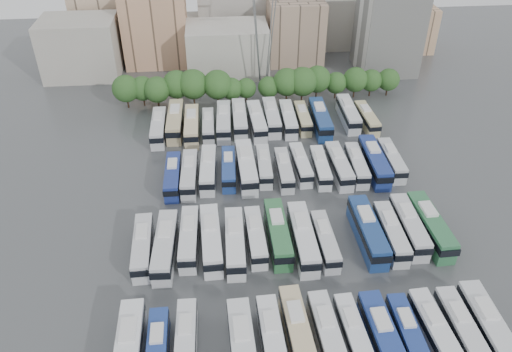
{
  "coord_description": "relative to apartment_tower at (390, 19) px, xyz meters",
  "views": [
    {
      "loc": [
        -10.21,
        -60.53,
        51.21
      ],
      "look_at": [
        -3.71,
        8.35,
        3.0
      ],
      "focal_mm": 35.0,
      "sensor_mm": 36.0,
      "label": 1
    }
  ],
  "objects": [
    {
      "name": "bus_r0_s8",
      "position": [
        -29.02,
        -81.85,
        -11.33
      ],
      "size": [
        2.82,
        10.93,
        3.4
      ],
      "rotation": [
        0.0,
        0.0,
        0.04
      ],
      "color": "silver",
      "rests_on": "ground"
    },
    {
      "name": "bus_r0_s4",
      "position": [
        -42.36,
        -82.97,
        -11.0
      ],
      "size": [
        3.2,
        13.05,
        4.07
      ],
      "rotation": [
        0.0,
        0.0,
        0.03
      ],
      "color": "silver",
      "rests_on": "ground"
    },
    {
      "name": "bus_r2_s11",
      "position": [
        -19.2,
        -46.09,
        -11.25
      ],
      "size": [
        3.02,
        11.49,
        3.57
      ],
      "rotation": [
        0.0,
        0.0,
        -0.05
      ],
      "color": "silver",
      "rests_on": "ground"
    },
    {
      "name": "bus_r2_s6",
      "position": [
        -35.77,
        -44.67,
        -11.33
      ],
      "size": [
        2.72,
        10.94,
        3.41
      ],
      "rotation": [
        0.0,
        0.0,
        -0.03
      ],
      "color": "silver",
      "rests_on": "ground"
    },
    {
      "name": "bus_r2_s13",
      "position": [
        -12.52,
        -45.08,
        -11.24
      ],
      "size": [
        2.71,
        11.5,
        3.59
      ],
      "rotation": [
        0.0,
        0.0,
        -0.02
      ],
      "color": "silver",
      "rests_on": "ground"
    },
    {
      "name": "bus_r1_s10",
      "position": [
        -22.34,
        -64.12,
        -10.92
      ],
      "size": [
        3.05,
        13.55,
        4.25
      ],
      "rotation": [
        0.0,
        0.0,
        0.01
      ],
      "color": "navy",
      "rests_on": "ground"
    },
    {
      "name": "ground",
      "position": [
        -34.0,
        -58.0,
        -13.0
      ],
      "size": [
        220.0,
        220.0,
        0.0
      ],
      "primitive_type": "plane",
      "color": "#424447",
      "rests_on": "ground"
    },
    {
      "name": "bus_r2_s5",
      "position": [
        -39.02,
        -45.25,
        -10.91
      ],
      "size": [
        3.24,
        13.65,
        4.26
      ],
      "rotation": [
        0.0,
        0.0,
        0.02
      ],
      "color": "white",
      "rests_on": "ground"
    },
    {
      "name": "apartment_tower",
      "position": [
        0.0,
        0.0,
        0.0
      ],
      "size": [
        14.0,
        14.0,
        26.0
      ],
      "primitive_type": "cube",
      "color": "silver",
      "rests_on": "ground"
    },
    {
      "name": "bus_r3_s7",
      "position": [
        -32.31,
        -27.0,
        -11.03
      ],
      "size": [
        2.86,
        12.79,
        4.01
      ],
      "rotation": [
        0.0,
        0.0,
        -0.01
      ],
      "color": "silver",
      "rests_on": "ground"
    },
    {
      "name": "bus_r0_s6",
      "position": [
        -35.65,
        -80.82,
        -11.14
      ],
      "size": [
        3.14,
        12.19,
        3.79
      ],
      "rotation": [
        0.0,
        0.0,
        0.04
      ],
      "color": "#CFBA8E",
      "rests_on": "ground"
    },
    {
      "name": "bus_r2_s12",
      "position": [
        -15.9,
        -45.72,
        -10.91
      ],
      "size": [
        3.26,
        13.63,
        4.26
      ],
      "rotation": [
        0.0,
        0.0,
        -0.02
      ],
      "color": "navy",
      "rests_on": "ground"
    },
    {
      "name": "bus_r2_s3",
      "position": [
        -45.77,
        -45.14,
        -11.13
      ],
      "size": [
        3.24,
        12.22,
        3.8
      ],
      "rotation": [
        0.0,
        0.0,
        -0.05
      ],
      "color": "silver",
      "rests_on": "ground"
    },
    {
      "name": "tree_line",
      "position": [
        -35.9,
        -15.94,
        -8.47
      ],
      "size": [
        64.86,
        8.02,
        8.43
      ],
      "color": "black",
      "rests_on": "ground"
    },
    {
      "name": "bus_r1_s11",
      "position": [
        -18.91,
        -64.61,
        -11.17
      ],
      "size": [
        2.85,
        11.92,
        3.72
      ],
      "rotation": [
        0.0,
        0.0,
        -0.02
      ],
      "color": "silver",
      "rests_on": "ground"
    },
    {
      "name": "bus_r1_s7",
      "position": [
        -32.21,
        -64.68,
        -10.95
      ],
      "size": [
        2.92,
        13.34,
        4.18
      ],
      "rotation": [
        0.0,
        0.0,
        0.0
      ],
      "color": "silver",
      "rests_on": "ground"
    },
    {
      "name": "bus_r3_s13",
      "position": [
        -12.52,
        -28.92,
        -11.27
      ],
      "size": [
        2.81,
        11.3,
        3.52
      ],
      "rotation": [
        0.0,
        0.0,
        0.03
      ],
      "color": "#CABE8A",
      "rests_on": "ground"
    },
    {
      "name": "bus_r3_s1",
      "position": [
        -52.23,
        -27.13,
        -10.9
      ],
      "size": [
        3.24,
        13.71,
        4.28
      ],
      "rotation": [
        0.0,
        0.0,
        -0.02
      ],
      "color": "tan",
      "rests_on": "ground"
    },
    {
      "name": "bus_r3_s3",
      "position": [
        -45.5,
        -28.92,
        -11.32
      ],
      "size": [
        2.47,
        10.92,
        3.42
      ],
      "rotation": [
        0.0,
        0.0,
        -0.01
      ],
      "color": "silver",
      "rests_on": "ground"
    },
    {
      "name": "bus_r0_s5",
      "position": [
        -38.82,
        -81.84,
        -11.2
      ],
      "size": [
        2.88,
        11.77,
        3.67
      ],
      "rotation": [
        0.0,
        0.0,
        0.03
      ],
      "color": "silver",
      "rests_on": "ground"
    },
    {
      "name": "bus_r0_s2",
      "position": [
        -48.95,
        -81.07,
        -11.29
      ],
      "size": [
        2.64,
        11.13,
        3.48
      ],
      "rotation": [
        0.0,
        0.0,
        -0.02
      ],
      "color": "silver",
      "rests_on": "ground"
    },
    {
      "name": "bus_r0_s12",
      "position": [
        -15.96,
        -82.57,
        -11.2
      ],
      "size": [
        2.63,
        11.7,
        3.66
      ],
      "rotation": [
        0.0,
        0.0,
        0.01
      ],
      "color": "silver",
      "rests_on": "ground"
    },
    {
      "name": "bus_r1_s4",
      "position": [
        -42.2,
        -64.57,
        -11.06
      ],
      "size": [
        3.05,
        12.65,
        3.95
      ],
      "rotation": [
        0.0,
        0.0,
        -0.02
      ],
      "color": "silver",
      "rests_on": "ground"
    },
    {
      "name": "bus_r2_s10",
      "position": [
        -22.47,
        -46.12,
        -11.13
      ],
      "size": [
        2.91,
        12.18,
        3.8
      ],
      "rotation": [
        0.0,
        0.0,
        0.02
      ],
      "color": "silver",
      "rests_on": "ground"
    },
    {
      "name": "bus_r0_s1",
      "position": [
        -52.19,
        -81.99,
        -11.32
      ],
      "size": [
        2.48,
        10.9,
        3.41
      ],
      "rotation": [
        0.0,
        0.0,
        0.01
      ],
      "color": "navy",
      "rests_on": "ground"
    },
    {
      "name": "bus_r3_s8",
      "position": [
        -28.95,
        -27.92,
        -11.13
      ],
      "size": [
        2.93,
        12.2,
        3.81
      ],
      "rotation": [
        0.0,
        0.0,
        -0.02
      ],
      "color": "silver",
      "rests_on": "ground"
    },
    {
      "name": "bus_r3_s9",
      "position": [
        -25.81,
        -27.6,
        -11.31
      ],
      "size": [
        2.53,
        11.03,
        3.45
      ],
      "rotation": [
        0.0,
        0.0,
        -0.01
      ],
      "color": "#CABE8B",
      "rests_on": "ground"
    },
    {
      "name": "city_buildings",
      "position": [
        -41.46,
        13.86,
        -5.13
      ],
      "size": [
        102.0,
        35.0,
        20.0
      ],
      "color": "#9E998E",
      "rests_on": "ground"
    },
    {
      "name": "bus_r3_s0",
      "position": [
        -55.49,
        -29.14,
        -11.09
      ],
      "size": [
        2.81,
        12.45,
        3.9
      ],
      "rotation": [
        0.0,
        0.0,
        0.01
      ],
      "color": "silver",
      "rests_on": "ground"
    },
    {
      "name": "bus_r2_s2",
      "position": [
        -49.07,
        -46.3,
        -11.16
      ],
      "size": [
        2.97,
        12.01,
        3.75
      ],
      "rotation": [
        0.0,
        0.0,
        -0.03
      ],
      "color": "silver",
      "rests_on": "ground"
    },
    {
      "name": "bus_r3_s2",
      "position": [
        -48.83,
        -29.18,
        -10.99
      ],
      "size": [
        2.91,
        13.07,
        4.1
      ],
      "rotation": [
        0.0,
        0.0,
        -0.0
      ],
      "color": "beige",
      "rests_on": "ground"
    },
    {
      "name": "bus_r0_s0",
      "position": [
        -55.39,
        -82.06,
        -10.97
      ],
      "size": [
        3.03,
        13.23,
        4.14
      ],
      "rotation": [
        0.0,
        0.0,
        0.01
      ],
      "color": "white",
      "rests_on": "ground"
    },
    {
      "name": "electricity_pylon",
      "position": [
        -32.0,
        -8.0,
        5.66
      ],
      "size": [
        9.0,
        6.91,
        33.83
      ],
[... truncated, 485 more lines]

